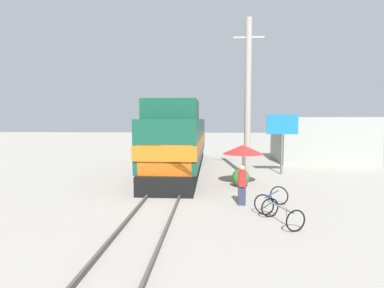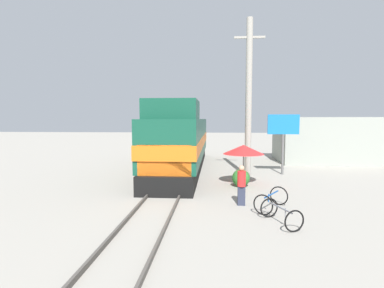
{
  "view_description": "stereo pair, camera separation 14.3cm",
  "coord_description": "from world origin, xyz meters",
  "px_view_note": "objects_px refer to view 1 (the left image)",
  "views": [
    {
      "loc": [
        2.12,
        -15.7,
        3.49
      ],
      "look_at": [
        1.2,
        -1.91,
        2.32
      ],
      "focal_mm": 28.0,
      "sensor_mm": 36.0,
      "label": 1
    },
    {
      "loc": [
        2.26,
        -15.69,
        3.49
      ],
      "look_at": [
        1.2,
        -1.91,
        2.32
      ],
      "focal_mm": 28.0,
      "sensor_mm": 36.0,
      "label": 2
    }
  ],
  "objects_px": {
    "bicycle_spare": "(282,213)",
    "bicycle": "(272,200)",
    "utility_pole": "(248,98)",
    "vendor_umbrella": "(243,149)",
    "locomotive": "(180,143)",
    "person_bystander": "(242,184)",
    "billboard_sign": "(282,129)"
  },
  "relations": [
    {
      "from": "bicycle_spare",
      "to": "bicycle",
      "type": "bearing_deg",
      "value": 69.26
    },
    {
      "from": "utility_pole",
      "to": "vendor_umbrella",
      "type": "distance_m",
      "value": 3.67
    },
    {
      "from": "locomotive",
      "to": "vendor_umbrella",
      "type": "relative_size",
      "value": 7.08
    },
    {
      "from": "person_bystander",
      "to": "bicycle",
      "type": "distance_m",
      "value": 1.31
    },
    {
      "from": "locomotive",
      "to": "bicycle",
      "type": "xyz_separation_m",
      "value": [
        4.44,
        -8.5,
        -1.49
      ]
    },
    {
      "from": "vendor_umbrella",
      "to": "bicycle",
      "type": "bearing_deg",
      "value": -81.47
    },
    {
      "from": "utility_pole",
      "to": "person_bystander",
      "type": "xyz_separation_m",
      "value": [
        -0.9,
        -6.14,
        -3.87
      ]
    },
    {
      "from": "vendor_umbrella",
      "to": "person_bystander",
      "type": "distance_m",
      "value": 4.06
    },
    {
      "from": "locomotive",
      "to": "vendor_umbrella",
      "type": "xyz_separation_m",
      "value": [
        3.77,
        -4.06,
        -0.01
      ]
    },
    {
      "from": "utility_pole",
      "to": "billboard_sign",
      "type": "bearing_deg",
      "value": 20.51
    },
    {
      "from": "utility_pole",
      "to": "bicycle",
      "type": "distance_m",
      "value": 7.97
    },
    {
      "from": "person_bystander",
      "to": "bicycle",
      "type": "bearing_deg",
      "value": -25.56
    },
    {
      "from": "billboard_sign",
      "to": "bicycle",
      "type": "xyz_separation_m",
      "value": [
        -2.06,
        -7.51,
        -2.45
      ]
    },
    {
      "from": "bicycle",
      "to": "utility_pole",
      "type": "bearing_deg",
      "value": 123.59
    },
    {
      "from": "vendor_umbrella",
      "to": "person_bystander",
      "type": "bearing_deg",
      "value": -96.28
    },
    {
      "from": "locomotive",
      "to": "billboard_sign",
      "type": "relative_size",
      "value": 4.06
    },
    {
      "from": "utility_pole",
      "to": "vendor_umbrella",
      "type": "bearing_deg",
      "value": -101.91
    },
    {
      "from": "locomotive",
      "to": "utility_pole",
      "type": "bearing_deg",
      "value": -23.38
    },
    {
      "from": "utility_pole",
      "to": "billboard_sign",
      "type": "height_order",
      "value": "utility_pole"
    },
    {
      "from": "billboard_sign",
      "to": "person_bystander",
      "type": "relative_size",
      "value": 2.31
    },
    {
      "from": "locomotive",
      "to": "billboard_sign",
      "type": "xyz_separation_m",
      "value": [
        6.49,
        -0.99,
        0.96
      ]
    },
    {
      "from": "utility_pole",
      "to": "person_bystander",
      "type": "distance_m",
      "value": 7.32
    },
    {
      "from": "locomotive",
      "to": "bicycle",
      "type": "height_order",
      "value": "locomotive"
    },
    {
      "from": "bicycle_spare",
      "to": "utility_pole",
      "type": "bearing_deg",
      "value": 70.25
    },
    {
      "from": "locomotive",
      "to": "billboard_sign",
      "type": "height_order",
      "value": "locomotive"
    },
    {
      "from": "locomotive",
      "to": "utility_pole",
      "type": "xyz_separation_m",
      "value": [
        4.24,
        -1.83,
        2.87
      ]
    },
    {
      "from": "billboard_sign",
      "to": "bicycle",
      "type": "height_order",
      "value": "billboard_sign"
    },
    {
      "from": "utility_pole",
      "to": "bicycle_spare",
      "type": "relative_size",
      "value": 5.67
    },
    {
      "from": "locomotive",
      "to": "person_bystander",
      "type": "distance_m",
      "value": 8.71
    },
    {
      "from": "locomotive",
      "to": "bicycle",
      "type": "bearing_deg",
      "value": -62.44
    },
    {
      "from": "person_bystander",
      "to": "bicycle_spare",
      "type": "bearing_deg",
      "value": -62.42
    },
    {
      "from": "person_bystander",
      "to": "bicycle",
      "type": "height_order",
      "value": "person_bystander"
    }
  ]
}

